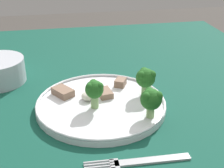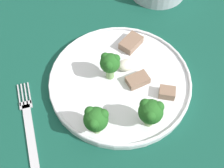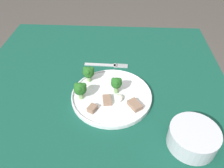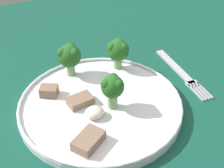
% 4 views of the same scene
% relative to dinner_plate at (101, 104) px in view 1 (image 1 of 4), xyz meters
% --- Properties ---
extents(table, '(1.18, 0.98, 0.77)m').
position_rel_dinner_plate_xyz_m(table, '(0.04, -0.05, -0.11)').
color(table, '#114738').
rests_on(table, ground_plane).
extents(dinner_plate, '(0.28, 0.28, 0.02)m').
position_rel_dinner_plate_xyz_m(dinner_plate, '(0.00, 0.00, 0.00)').
color(dinner_plate, white).
rests_on(dinner_plate, table).
extents(fork, '(0.02, 0.18, 0.00)m').
position_rel_dinner_plate_xyz_m(fork, '(-0.19, -0.04, -0.01)').
color(fork, '#B2B2B7').
rests_on(fork, table).
extents(broccoli_floret_near_rim_left, '(0.04, 0.04, 0.06)m').
position_rel_dinner_plate_xyz_m(broccoli_floret_near_rim_left, '(-0.07, -0.09, 0.04)').
color(broccoli_floret_near_rim_left, '#7FA866').
rests_on(broccoli_floret_near_rim_left, dinner_plate).
extents(broccoli_floret_center_left, '(0.04, 0.04, 0.06)m').
position_rel_dinner_plate_xyz_m(broccoli_floret_center_left, '(-0.02, 0.02, 0.04)').
color(broccoli_floret_center_left, '#7FA866').
rests_on(broccoli_floret_center_left, dinner_plate).
extents(broccoli_floret_back_left, '(0.05, 0.04, 0.06)m').
position_rel_dinner_plate_xyz_m(broccoli_floret_back_left, '(0.02, -0.10, 0.05)').
color(broccoli_floret_back_left, '#7FA866').
rests_on(broccoli_floret_back_left, dinner_plate).
extents(meat_slice_front_slice, '(0.04, 0.03, 0.02)m').
position_rel_dinner_plate_xyz_m(meat_slice_front_slice, '(0.07, -0.06, 0.01)').
color(meat_slice_front_slice, '#846651').
rests_on(meat_slice_front_slice, dinner_plate).
extents(meat_slice_middle_slice, '(0.05, 0.03, 0.01)m').
position_rel_dinner_plate_xyz_m(meat_slice_middle_slice, '(0.03, -0.01, 0.01)').
color(meat_slice_middle_slice, '#846651').
rests_on(meat_slice_middle_slice, dinner_plate).
extents(meat_slice_rear_slice, '(0.06, 0.05, 0.02)m').
position_rel_dinner_plate_xyz_m(meat_slice_rear_slice, '(0.05, 0.08, 0.01)').
color(meat_slice_rear_slice, '#846651').
rests_on(meat_slice_rear_slice, dinner_plate).
extents(sauce_dollop, '(0.03, 0.03, 0.02)m').
position_rel_dinner_plate_xyz_m(sauce_dollop, '(0.02, 0.03, 0.01)').
color(sauce_dollop, silver).
rests_on(sauce_dollop, dinner_plate).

